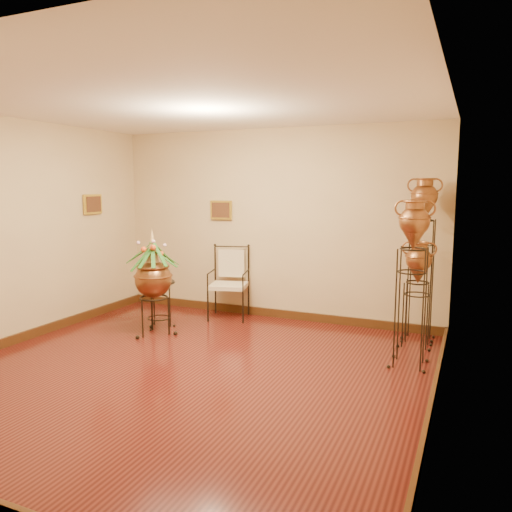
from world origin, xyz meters
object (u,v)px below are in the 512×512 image
at_px(amphora_tall, 421,258).
at_px(amphora_mid, 412,282).
at_px(armchair, 229,283).
at_px(side_table, 159,303).
at_px(planter_urn, 153,275).

height_order(amphora_tall, amphora_mid, amphora_tall).
relative_size(amphora_mid, armchair, 1.73).
bearing_deg(amphora_tall, armchair, 180.00).
height_order(amphora_mid, side_table, amphora_mid).
distance_m(planter_urn, armchair, 1.28).
height_order(amphora_tall, planter_urn, amphora_tall).
relative_size(amphora_mid, side_table, 2.23).
height_order(amphora_mid, planter_urn, amphora_mid).
bearing_deg(side_table, amphora_tall, 13.85).
relative_size(amphora_mid, planter_urn, 1.28).
distance_m(amphora_tall, side_table, 3.57).
xyz_separation_m(amphora_tall, side_table, (-3.39, -0.84, -0.72)).
xyz_separation_m(amphora_tall, amphora_mid, (0.00, -0.97, -0.13)).
bearing_deg(planter_urn, armchair, 64.41).
xyz_separation_m(amphora_mid, side_table, (-3.39, 0.14, -0.59)).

